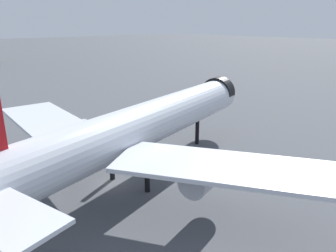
% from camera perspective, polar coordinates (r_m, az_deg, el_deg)
% --- Properties ---
extents(ground, '(900.00, 900.00, 0.00)m').
position_cam_1_polar(ground, '(44.40, -10.03, -9.80)').
color(ground, '#4C4F54').
extents(airliner_near_gate, '(56.12, 50.28, 16.61)m').
position_cam_1_polar(airliner_near_gate, '(42.10, -5.29, -0.33)').
color(airliner_near_gate, silver).
rests_on(airliner_near_gate, ground).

